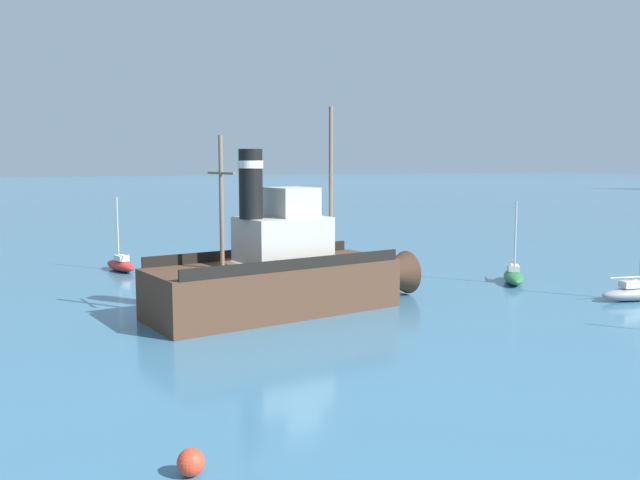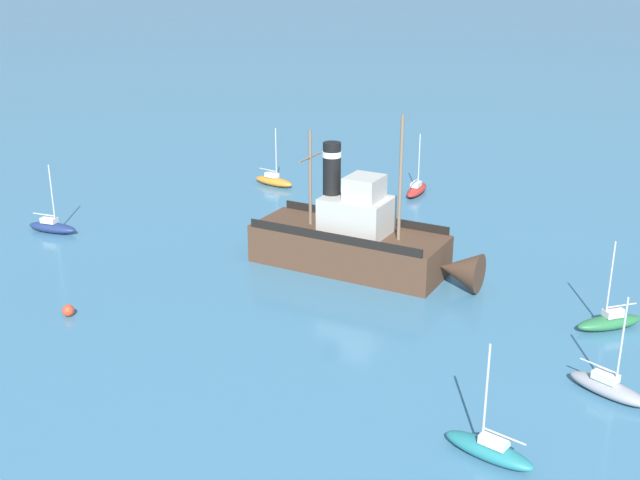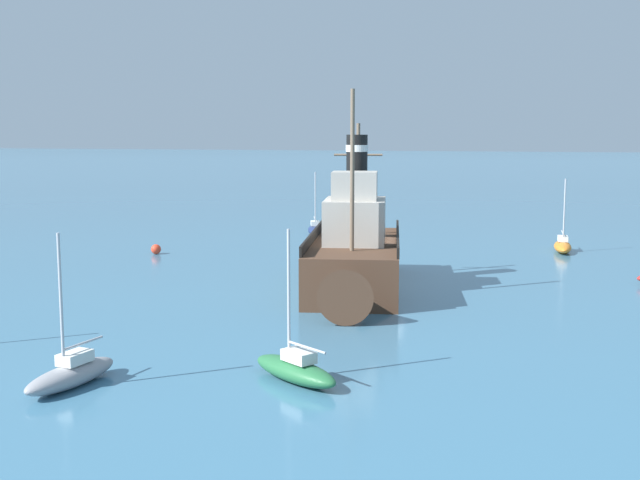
{
  "view_description": "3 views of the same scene",
  "coord_description": "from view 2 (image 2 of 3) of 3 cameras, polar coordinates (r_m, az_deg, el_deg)",
  "views": [
    {
      "loc": [
        31.19,
        -9.7,
        7.27
      ],
      "look_at": [
        -0.79,
        4.07,
        3.18
      ],
      "focal_mm": 38.0,
      "sensor_mm": 36.0,
      "label": 1
    },
    {
      "loc": [
        38.0,
        28.93,
        18.9
      ],
      "look_at": [
        2.96,
        0.15,
        2.17
      ],
      "focal_mm": 45.0,
      "sensor_mm": 36.0,
      "label": 2
    },
    {
      "loc": [
        -8.51,
        40.28,
        7.93
      ],
      "look_at": [
        2.8,
        1.35,
        2.46
      ],
      "focal_mm": 45.0,
      "sensor_mm": 36.0,
      "label": 3
    }
  ],
  "objects": [
    {
      "name": "sailboat_red",
      "position": [
        65.04,
        6.89,
        3.61
      ],
      "size": [
        3.95,
        2.02,
        4.9
      ],
      "color": "#B22823",
      "rests_on": "ground"
    },
    {
      "name": "sailboat_green",
      "position": [
        44.71,
        19.91,
        -5.45
      ],
      "size": [
        3.77,
        3.02,
        4.9
      ],
      "color": "#286B3D",
      "rests_on": "ground"
    },
    {
      "name": "ground_plane",
      "position": [
        51.36,
        1.96,
        -1.35
      ],
      "size": [
        600.0,
        600.0,
        0.0
      ],
      "primitive_type": "plane",
      "color": "teal"
    },
    {
      "name": "sailboat_orange",
      "position": [
        67.12,
        -3.32,
        4.24
      ],
      "size": [
        1.3,
        3.85,
        4.9
      ],
      "color": "orange",
      "rests_on": "ground"
    },
    {
      "name": "sailboat_grey",
      "position": [
        38.42,
        19.81,
        -9.81
      ],
      "size": [
        1.67,
        3.92,
        4.9
      ],
      "color": "gray",
      "rests_on": "ground"
    },
    {
      "name": "sailboat_navy",
      "position": [
        58.95,
        -18.51,
        0.91
      ],
      "size": [
        2.31,
        3.95,
        4.9
      ],
      "color": "navy",
      "rests_on": "ground"
    },
    {
      "name": "old_tugboat",
      "position": [
        49.18,
        2.69,
        -0.08
      ],
      "size": [
        6.59,
        14.78,
        9.9
      ],
      "color": "#4C3323",
      "rests_on": "ground"
    },
    {
      "name": "sailboat_teal",
      "position": [
        32.97,
        11.93,
        -14.32
      ],
      "size": [
        1.1,
        3.8,
        4.9
      ],
      "color": "#23757A",
      "rests_on": "ground"
    },
    {
      "name": "mooring_buoy",
      "position": [
        45.55,
        -17.47,
        -4.81
      ],
      "size": [
        0.65,
        0.65,
        0.65
      ],
      "primitive_type": "sphere",
      "color": "red",
      "rests_on": "ground"
    }
  ]
}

